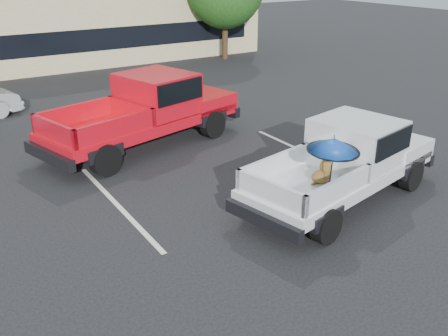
% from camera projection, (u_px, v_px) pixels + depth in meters
% --- Properties ---
extents(ground, '(90.00, 90.00, 0.00)m').
position_uv_depth(ground, '(270.00, 206.00, 11.67)').
color(ground, black).
rests_on(ground, ground).
extents(stripe_left, '(0.12, 5.00, 0.01)m').
position_uv_depth(stripe_left, '(117.00, 205.00, 11.74)').
color(stripe_left, silver).
rests_on(stripe_left, ground).
extents(stripe_right, '(0.12, 5.00, 0.01)m').
position_uv_depth(stripe_right, '(310.00, 155.00, 14.71)').
color(stripe_right, silver).
rests_on(stripe_right, ground).
extents(silver_pickup, '(5.97, 3.07, 2.06)m').
position_uv_depth(silver_pickup, '(350.00, 156.00, 11.78)').
color(silver_pickup, black).
rests_on(silver_pickup, ground).
extents(red_pickup, '(6.86, 3.85, 2.14)m').
position_uv_depth(red_pickup, '(153.00, 106.00, 15.26)').
color(red_pickup, black).
rests_on(red_pickup, ground).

